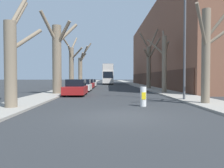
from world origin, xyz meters
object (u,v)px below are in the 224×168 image
(street_tree_left_3, at_px, (81,69))
(double_decker_bus, at_px, (108,73))
(parked_car_2, at_px, (88,84))
(traffic_bollard, at_px, (143,97))
(street_tree_right_0, at_px, (208,52))
(street_tree_left_2, at_px, (71,65))
(parked_car_1, at_px, (83,86))
(parked_car_0, at_px, (76,88))
(parked_car_3, at_px, (91,83))
(lamp_post, at_px, (183,36))
(street_tree_right_2, at_px, (149,63))
(street_tree_left_0, at_px, (13,56))
(street_tree_right_1, at_px, (164,61))
(street_tree_left_1, at_px, (57,56))

(street_tree_left_3, distance_m, double_decker_bus, 15.20)
(double_decker_bus, distance_m, parked_car_2, 20.36)
(parked_car_2, distance_m, traffic_bollard, 21.01)
(street_tree_right_0, xyz_separation_m, traffic_bollard, (-3.94, -0.56, -2.60))
(street_tree_left_2, height_order, parked_car_1, street_tree_left_2)
(parked_car_0, bearing_deg, parked_car_3, 90.00)
(parked_car_0, bearing_deg, lamp_post, -30.83)
(street_tree_right_2, height_order, traffic_bollard, street_tree_right_2)
(parked_car_1, height_order, traffic_bollard, parked_car_1)
(street_tree_right_2, height_order, parked_car_3, street_tree_right_2)
(street_tree_left_0, relative_size, street_tree_right_1, 1.06)
(street_tree_right_1, height_order, parked_car_3, street_tree_right_1)
(street_tree_left_0, bearing_deg, parked_car_0, 76.41)
(street_tree_right_1, bearing_deg, parked_car_2, 130.24)
(street_tree_left_0, bearing_deg, street_tree_left_3, 89.32)
(street_tree_left_2, relative_size, street_tree_right_0, 1.21)
(street_tree_left_1, bearing_deg, street_tree_right_2, 43.42)
(street_tree_left_2, distance_m, parked_car_3, 9.24)
(street_tree_left_3, relative_size, lamp_post, 0.94)
(street_tree_left_0, relative_size, street_tree_left_1, 0.95)
(street_tree_left_0, height_order, parked_car_2, street_tree_left_0)
(street_tree_left_3, distance_m, parked_car_0, 18.62)
(street_tree_left_0, distance_m, street_tree_left_2, 18.75)
(double_decker_bus, distance_m, parked_car_3, 14.45)
(street_tree_right_2, xyz_separation_m, parked_car_1, (-8.94, -5.52, -3.06))
(double_decker_bus, bearing_deg, street_tree_left_1, -98.92)
(street_tree_left_0, bearing_deg, street_tree_right_0, 7.29)
(lamp_post, xyz_separation_m, traffic_bollard, (-3.24, -2.79, -4.00))
(street_tree_left_3, bearing_deg, street_tree_right_0, -67.42)
(street_tree_right_0, xyz_separation_m, street_tree_right_1, (-0.11, 9.53, 0.18))
(parked_car_0, xyz_separation_m, lamp_post, (8.16, -4.87, 3.87))
(street_tree_left_2, relative_size, street_tree_right_1, 1.10)
(street_tree_left_3, bearing_deg, street_tree_right_2, -33.09)
(street_tree_left_3, distance_m, street_tree_right_0, 27.60)
(street_tree_right_2, bearing_deg, street_tree_right_1, -91.24)
(double_decker_bus, bearing_deg, street_tree_left_2, -102.76)
(street_tree_right_2, height_order, double_decker_bus, street_tree_right_2)
(double_decker_bus, height_order, parked_car_2, double_decker_bus)
(parked_car_0, distance_m, parked_car_3, 18.81)
(street_tree_left_2, xyz_separation_m, parked_car_0, (2.07, -10.24, -2.71))
(street_tree_right_0, xyz_separation_m, parked_car_3, (-8.86, 25.92, -2.53))
(street_tree_left_0, relative_size, double_decker_bus, 0.68)
(street_tree_right_1, relative_size, traffic_bollard, 6.11)
(street_tree_left_0, distance_m, street_tree_left_3, 26.88)
(street_tree_left_0, height_order, parked_car_0, street_tree_left_0)
(parked_car_1, bearing_deg, street_tree_left_2, 115.48)
(street_tree_left_1, bearing_deg, traffic_bollard, -52.06)
(street_tree_right_1, xyz_separation_m, parked_car_0, (-8.75, -2.42, -2.65))
(street_tree_left_2, height_order, traffic_bollard, street_tree_left_2)
(parked_car_3, relative_size, traffic_bollard, 3.82)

